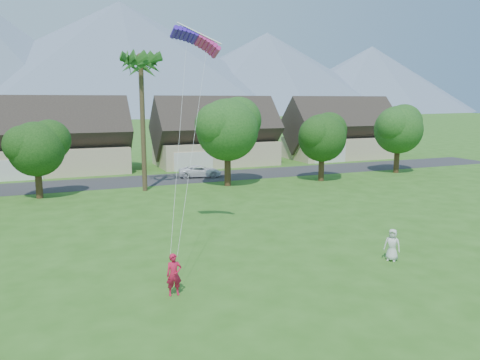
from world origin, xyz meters
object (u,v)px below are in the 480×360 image
kite_flyer (174,275)px  parked_car (200,171)px  watcher (392,245)px  parafoil_kite (197,39)px

kite_flyer → parked_car: 31.34m
kite_flyer → watcher: bearing=2.7°
kite_flyer → parafoil_kite: 13.29m
kite_flyer → parked_car: bearing=73.3°
watcher → parked_car: bearing=143.2°
kite_flyer → watcher: kite_flyer is taller
parked_car → parafoil_kite: parafoil_kite is taller
watcher → parked_car: (-1.24, 29.55, -0.20)m
kite_flyer → parafoil_kite: (3.34, 7.12, 10.71)m
parked_car → parafoil_kite: (-7.03, -22.46, 10.99)m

